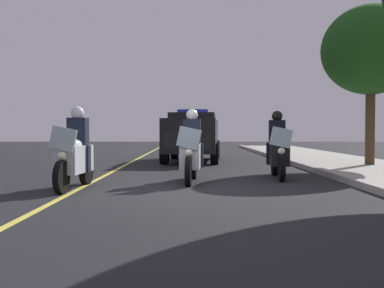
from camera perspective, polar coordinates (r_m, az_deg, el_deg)
ground_plane at (r=8.80m, az=-0.00°, el=-6.15°), size 80.00×80.00×0.00m
curb_strip at (r=9.50m, az=22.39°, el=-5.24°), size 48.00×0.24×0.15m
lane_stripe_center at (r=9.11m, az=-14.97°, el=-5.91°), size 48.00×0.12×0.01m
police_motorcycle_lead_left at (r=9.45m, az=-14.91°, el=-1.40°), size 2.14×0.62×1.72m
police_motorcycle_lead_right at (r=10.29m, az=-0.10°, el=-1.09°), size 2.14×0.62×1.72m
police_motorcycle_trailing at (r=11.36m, az=11.04°, el=-0.86°), size 2.14×0.62×1.72m
police_suv at (r=17.35m, az=0.08°, el=1.27°), size 5.03×2.37×2.05m
tree_far_back at (r=15.72m, az=22.16°, el=11.16°), size 3.17×3.17×5.19m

